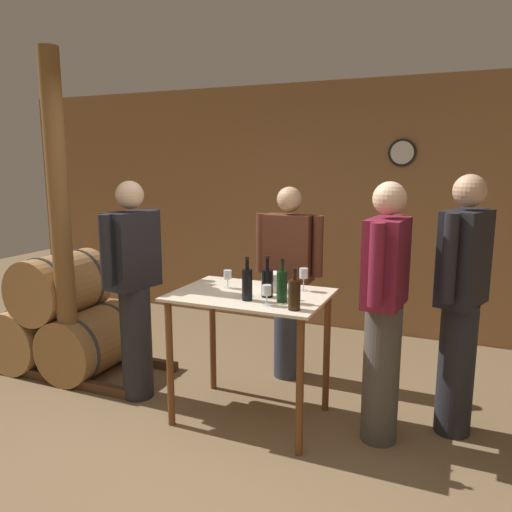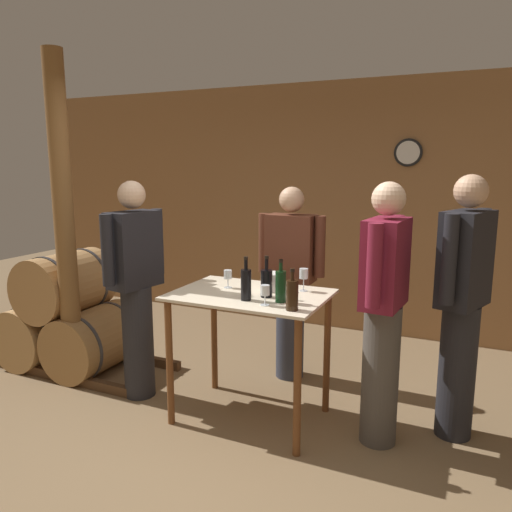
{
  "view_description": "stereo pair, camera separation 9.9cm",
  "coord_description": "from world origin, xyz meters",
  "px_view_note": "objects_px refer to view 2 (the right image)",
  "views": [
    {
      "loc": [
        1.31,
        -2.47,
        1.84
      ],
      "look_at": [
        -0.05,
        0.74,
        1.19
      ],
      "focal_mm": 35.0,
      "sensor_mm": 36.0,
      "label": 1
    },
    {
      "loc": [
        1.4,
        -2.43,
        1.84
      ],
      "look_at": [
        -0.05,
        0.74,
        1.19
      ],
      "focal_mm": 35.0,
      "sensor_mm": 36.0,
      "label": 2
    }
  ],
  "objects_px": {
    "wine_bottle_center": "(281,285)",
    "wine_bottle_left": "(267,282)",
    "person_host": "(383,310)",
    "person_visitor_near_door": "(462,302)",
    "person_visitor_with_scarf": "(136,285)",
    "person_visitor_bearded": "(291,279)",
    "wooden_post": "(64,225)",
    "wine_bottle_far_left": "(247,284)",
    "wine_glass_near_right": "(304,275)",
    "wine_glass_near_left": "(228,275)",
    "wine_glass_near_center": "(265,291)",
    "ice_bucket": "(273,282)",
    "wine_bottle_right": "(292,294)"
  },
  "relations": [
    {
      "from": "wine_bottle_center",
      "to": "wine_bottle_left",
      "type": "bearing_deg",
      "value": 149.45
    },
    {
      "from": "person_host",
      "to": "person_visitor_near_door",
      "type": "relative_size",
      "value": 0.98
    },
    {
      "from": "person_visitor_with_scarf",
      "to": "person_visitor_bearded",
      "type": "relative_size",
      "value": 1.04
    },
    {
      "from": "person_visitor_bearded",
      "to": "wine_bottle_left",
      "type": "bearing_deg",
      "value": -80.55
    },
    {
      "from": "wooden_post",
      "to": "wine_bottle_far_left",
      "type": "height_order",
      "value": "wooden_post"
    },
    {
      "from": "wine_bottle_center",
      "to": "wine_glass_near_right",
      "type": "relative_size",
      "value": 1.74
    },
    {
      "from": "wine_glass_near_left",
      "to": "wine_glass_near_center",
      "type": "distance_m",
      "value": 0.53
    },
    {
      "from": "wine_glass_near_left",
      "to": "wine_bottle_left",
      "type": "bearing_deg",
      "value": -17.83
    },
    {
      "from": "ice_bucket",
      "to": "person_visitor_near_door",
      "type": "relative_size",
      "value": 0.08
    },
    {
      "from": "wooden_post",
      "to": "person_host",
      "type": "distance_m",
      "value": 2.56
    },
    {
      "from": "wine_bottle_left",
      "to": "wine_glass_near_left",
      "type": "distance_m",
      "value": 0.38
    },
    {
      "from": "wine_glass_near_right",
      "to": "person_visitor_with_scarf",
      "type": "relative_size",
      "value": 0.1
    },
    {
      "from": "wine_glass_near_right",
      "to": "person_host",
      "type": "height_order",
      "value": "person_host"
    },
    {
      "from": "wine_glass_near_left",
      "to": "person_visitor_with_scarf",
      "type": "relative_size",
      "value": 0.08
    },
    {
      "from": "ice_bucket",
      "to": "wine_bottle_right",
      "type": "bearing_deg",
      "value": -53.55
    },
    {
      "from": "wine_glass_near_center",
      "to": "person_visitor_bearded",
      "type": "height_order",
      "value": "person_visitor_bearded"
    },
    {
      "from": "wine_bottle_right",
      "to": "ice_bucket",
      "type": "xyz_separation_m",
      "value": [
        -0.29,
        0.4,
        -0.04
      ]
    },
    {
      "from": "wooden_post",
      "to": "wine_bottle_left",
      "type": "height_order",
      "value": "wooden_post"
    },
    {
      "from": "wine_glass_near_center",
      "to": "wine_glass_near_right",
      "type": "relative_size",
      "value": 0.81
    },
    {
      "from": "wine_glass_near_center",
      "to": "person_visitor_near_door",
      "type": "bearing_deg",
      "value": 27.25
    },
    {
      "from": "wooden_post",
      "to": "wine_bottle_center",
      "type": "xyz_separation_m",
      "value": [
        1.88,
        -0.02,
        -0.3
      ]
    },
    {
      "from": "wine_glass_near_right",
      "to": "person_host",
      "type": "distance_m",
      "value": 0.63
    },
    {
      "from": "wine_bottle_right",
      "to": "person_visitor_with_scarf",
      "type": "height_order",
      "value": "person_visitor_with_scarf"
    },
    {
      "from": "person_visitor_bearded",
      "to": "person_visitor_near_door",
      "type": "distance_m",
      "value": 1.43
    },
    {
      "from": "wine_bottle_right",
      "to": "wine_glass_near_right",
      "type": "xyz_separation_m",
      "value": [
        -0.09,
        0.48,
        0.02
      ]
    },
    {
      "from": "wine_bottle_left",
      "to": "ice_bucket",
      "type": "distance_m",
      "value": 0.18
    },
    {
      "from": "wine_bottle_center",
      "to": "person_visitor_bearded",
      "type": "relative_size",
      "value": 0.17
    },
    {
      "from": "wine_bottle_left",
      "to": "person_host",
      "type": "relative_size",
      "value": 0.17
    },
    {
      "from": "wine_glass_near_center",
      "to": "person_visitor_bearded",
      "type": "xyz_separation_m",
      "value": [
        -0.21,
        1.03,
        -0.16
      ]
    },
    {
      "from": "wine_glass_near_right",
      "to": "person_visitor_bearded",
      "type": "height_order",
      "value": "person_visitor_bearded"
    },
    {
      "from": "wine_glass_near_right",
      "to": "person_host",
      "type": "bearing_deg",
      "value": -14.31
    },
    {
      "from": "wine_bottle_left",
      "to": "person_host",
      "type": "distance_m",
      "value": 0.79
    },
    {
      "from": "wooden_post",
      "to": "wine_glass_near_left",
      "type": "distance_m",
      "value": 1.44
    },
    {
      "from": "wine_bottle_right",
      "to": "wine_glass_near_left",
      "type": "bearing_deg",
      "value": 151.91
    },
    {
      "from": "person_visitor_bearded",
      "to": "person_visitor_near_door",
      "type": "relative_size",
      "value": 0.93
    },
    {
      "from": "wooden_post",
      "to": "wine_bottle_far_left",
      "type": "xyz_separation_m",
      "value": [
        1.66,
        -0.07,
        -0.3
      ]
    },
    {
      "from": "person_host",
      "to": "person_visitor_with_scarf",
      "type": "distance_m",
      "value": 1.88
    },
    {
      "from": "wooden_post",
      "to": "person_host",
      "type": "height_order",
      "value": "wooden_post"
    },
    {
      "from": "wine_bottle_center",
      "to": "person_visitor_near_door",
      "type": "xyz_separation_m",
      "value": [
        1.09,
        0.48,
        -0.11
      ]
    },
    {
      "from": "wine_glass_near_right",
      "to": "person_visitor_near_door",
      "type": "height_order",
      "value": "person_visitor_near_door"
    },
    {
      "from": "wine_bottle_left",
      "to": "wine_bottle_far_left",
      "type": "bearing_deg",
      "value": -123.52
    },
    {
      "from": "wine_glass_near_right",
      "to": "person_visitor_bearded",
      "type": "bearing_deg",
      "value": 118.59
    },
    {
      "from": "wine_bottle_right",
      "to": "person_visitor_near_door",
      "type": "bearing_deg",
      "value": 33.0
    },
    {
      "from": "wine_bottle_far_left",
      "to": "wine_bottle_left",
      "type": "relative_size",
      "value": 1.04
    },
    {
      "from": "wooden_post",
      "to": "person_visitor_near_door",
      "type": "relative_size",
      "value": 1.52
    },
    {
      "from": "wine_bottle_far_left",
      "to": "wine_glass_near_left",
      "type": "xyz_separation_m",
      "value": [
        -0.27,
        0.25,
        -0.02
      ]
    },
    {
      "from": "ice_bucket",
      "to": "person_visitor_bearded",
      "type": "relative_size",
      "value": 0.09
    },
    {
      "from": "wine_bottle_right",
      "to": "wine_glass_near_center",
      "type": "height_order",
      "value": "wine_bottle_right"
    },
    {
      "from": "wooden_post",
      "to": "person_visitor_bearded",
      "type": "height_order",
      "value": "wooden_post"
    },
    {
      "from": "wine_bottle_far_left",
      "to": "wine_bottle_right",
      "type": "distance_m",
      "value": 0.37
    }
  ]
}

